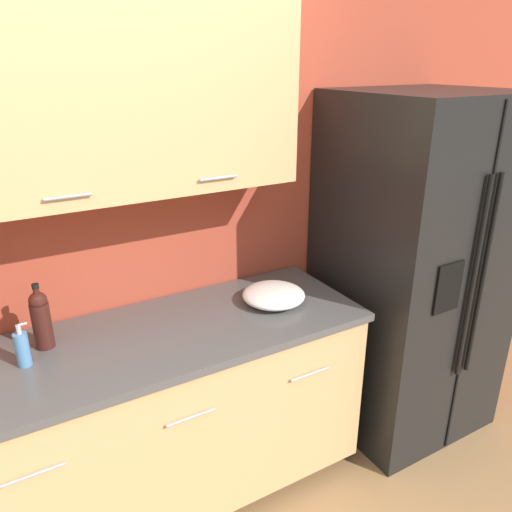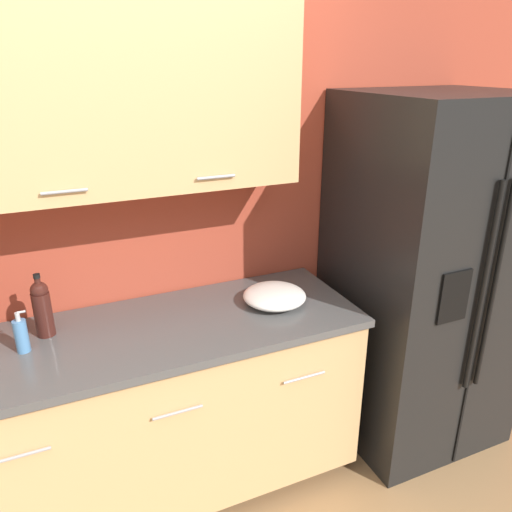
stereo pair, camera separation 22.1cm
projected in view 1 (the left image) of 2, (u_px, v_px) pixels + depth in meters
wall_back at (59, 192)px, 1.98m from camera, size 10.00×0.39×2.60m
counter_unit at (102, 440)px, 2.12m from camera, size 2.36×0.64×0.90m
refrigerator at (411, 269)px, 2.67m from camera, size 0.83×0.79×1.83m
wine_bottle at (41, 318)px, 1.94m from camera, size 0.07×0.07×0.27m
soap_dispenser at (22, 349)px, 1.84m from camera, size 0.06×0.05×0.17m
mixing_bowl at (274, 295)px, 2.33m from camera, size 0.29×0.29×0.07m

